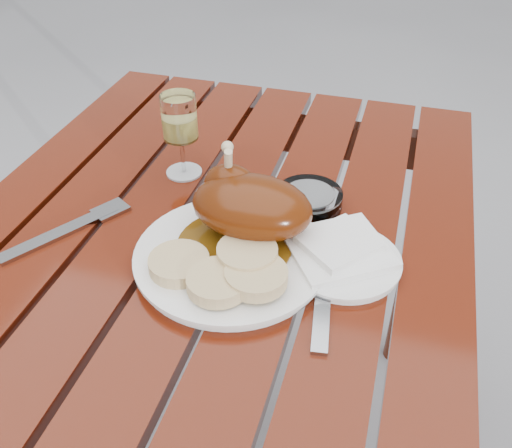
{
  "coord_description": "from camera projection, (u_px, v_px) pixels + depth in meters",
  "views": [
    {
      "loc": [
        0.27,
        -0.59,
        1.3
      ],
      "look_at": [
        0.08,
        0.06,
        0.78
      ],
      "focal_mm": 40.0,
      "sensor_mm": 36.0,
      "label": 1
    }
  ],
  "objects": [
    {
      "name": "ashtray",
      "position": [
        309.0,
        199.0,
        0.94
      ],
      "size": [
        0.14,
        0.14,
        0.03
      ],
      "primitive_type": "cylinder",
      "rotation": [
        0.0,
        0.0,
        0.29
      ],
      "color": "#B2B7BC",
      "rests_on": "table"
    },
    {
      "name": "dinner_plate",
      "position": [
        231.0,
        257.0,
        0.83
      ],
      "size": [
        0.35,
        0.35,
        0.02
      ],
      "primitive_type": "cylinder",
      "rotation": [
        0.0,
        0.0,
        -0.26
      ],
      "color": "white",
      "rests_on": "table"
    },
    {
      "name": "table",
      "position": [
        208.0,
        405.0,
        1.08
      ],
      "size": [
        0.8,
        1.2,
        0.75
      ],
      "primitive_type": "cube",
      "color": "#611C0B",
      "rests_on": "ground"
    },
    {
      "name": "knife",
      "position": [
        323.0,
        291.0,
        0.78
      ],
      "size": [
        0.05,
        0.22,
        0.01
      ],
      "primitive_type": "cube",
      "rotation": [
        0.0,
        0.0,
        0.14
      ],
      "color": "gray",
      "rests_on": "table"
    },
    {
      "name": "fork",
      "position": [
        60.0,
        233.0,
        0.88
      ],
      "size": [
        0.12,
        0.18,
        0.01
      ],
      "primitive_type": "cube",
      "rotation": [
        0.0,
        0.0,
        -0.55
      ],
      "color": "gray",
      "rests_on": "table"
    },
    {
      "name": "side_plate",
      "position": [
        343.0,
        262.0,
        0.82
      ],
      "size": [
        0.18,
        0.18,
        0.01
      ],
      "primitive_type": "cylinder",
      "rotation": [
        0.0,
        0.0,
        0.09
      ],
      "color": "white",
      "rests_on": "table"
    },
    {
      "name": "roast_duck",
      "position": [
        248.0,
        206.0,
        0.83
      ],
      "size": [
        0.19,
        0.18,
        0.13
      ],
      "color": "#58360A",
      "rests_on": "dinner_plate"
    },
    {
      "name": "wine_glass",
      "position": [
        181.0,
        136.0,
        0.98
      ],
      "size": [
        0.08,
        0.08,
        0.15
      ],
      "primitive_type": "cylinder",
      "rotation": [
        0.0,
        0.0,
        -0.29
      ],
      "color": "#E6D968",
      "rests_on": "table"
    },
    {
      "name": "bread_dumplings",
      "position": [
        225.0,
        269.0,
        0.77
      ],
      "size": [
        0.2,
        0.14,
        0.03
      ],
      "color": "tan",
      "rests_on": "dinner_plate"
    },
    {
      "name": "napkin",
      "position": [
        338.0,
        249.0,
        0.83
      ],
      "size": [
        0.19,
        0.18,
        0.01
      ],
      "primitive_type": "cube",
      "rotation": [
        0.0,
        0.0,
        0.6
      ],
      "color": "white",
      "rests_on": "side_plate"
    }
  ]
}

